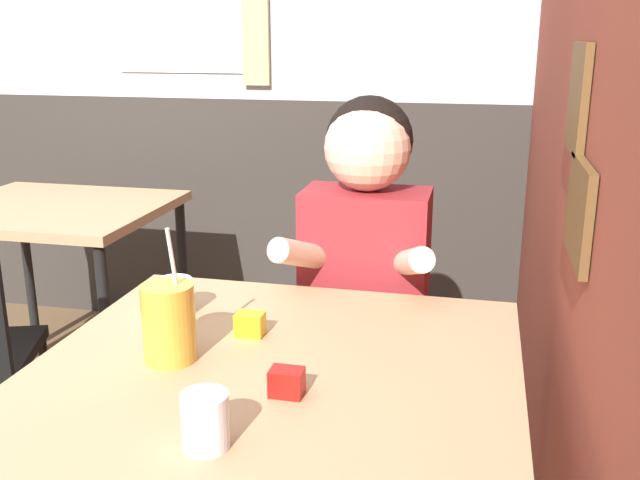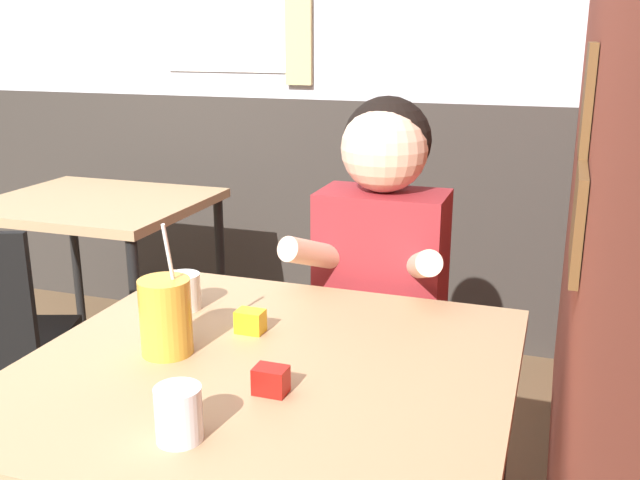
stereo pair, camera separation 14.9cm
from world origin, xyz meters
The scene contains 10 objects.
brick_wall_right centered at (1.40, 1.12, 1.35)m, with size 0.08×4.25×2.70m.
back_wall centered at (-0.01, 2.27, 1.36)m, with size 5.75×0.09×2.70m.
main_table centered at (0.81, 0.36, 0.69)m, with size 0.95×0.92×0.76m.
background_table centered at (-0.40, 1.49, 0.67)m, with size 0.83×0.72×0.76m.
person_seated centered at (0.89, 0.98, 0.68)m, with size 0.42×0.42×1.23m.
cocktail_pitcher centered at (0.60, 0.34, 0.84)m, with size 0.10×0.10×0.28m.
glass_near_pitcher centered at (0.79, 0.07, 0.80)m, with size 0.08×0.08×0.09m.
glass_center centered at (0.51, 0.57, 0.80)m, with size 0.08×0.08×0.09m.
condiment_ketchup centered at (0.87, 0.25, 0.78)m, with size 0.06×0.04×0.05m.
condiment_mustard centered at (0.72, 0.49, 0.78)m, with size 0.06×0.04×0.05m.
Camera 2 is at (1.33, -0.82, 1.38)m, focal length 40.00 mm.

